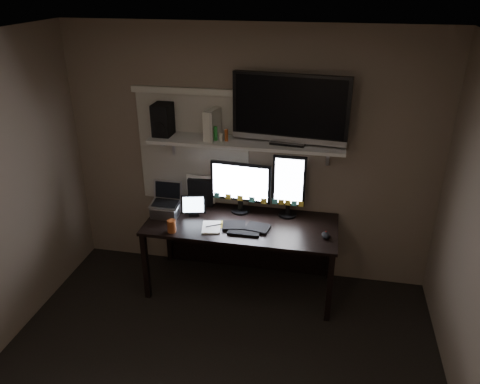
% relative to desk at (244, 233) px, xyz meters
% --- Properties ---
extents(ceiling, '(3.60, 3.60, 0.00)m').
position_rel_desk_xyz_m(ceiling, '(0.00, -1.55, 1.95)').
color(ceiling, silver).
rests_on(ceiling, back_wall).
extents(back_wall, '(3.60, 0.00, 3.60)m').
position_rel_desk_xyz_m(back_wall, '(0.00, 0.25, 0.70)').
color(back_wall, '#766455').
rests_on(back_wall, floor).
extents(window_blinds, '(1.10, 0.02, 1.10)m').
position_rel_desk_xyz_m(window_blinds, '(-0.55, 0.24, 0.75)').
color(window_blinds, beige).
rests_on(window_blinds, back_wall).
extents(desk, '(1.80, 0.75, 0.73)m').
position_rel_desk_xyz_m(desk, '(0.00, 0.00, 0.00)').
color(desk, black).
rests_on(desk, floor).
extents(wall_shelf, '(1.80, 0.35, 0.03)m').
position_rel_desk_xyz_m(wall_shelf, '(0.00, 0.08, 0.91)').
color(wall_shelf, beige).
rests_on(wall_shelf, back_wall).
extents(monitor_landscape, '(0.60, 0.11, 0.52)m').
position_rel_desk_xyz_m(monitor_landscape, '(-0.06, 0.12, 0.44)').
color(monitor_landscape, black).
rests_on(monitor_landscape, desk).
extents(monitor_portrait, '(0.31, 0.07, 0.63)m').
position_rel_desk_xyz_m(monitor_portrait, '(0.41, 0.12, 0.49)').
color(monitor_portrait, black).
rests_on(monitor_portrait, desk).
extents(keyboard, '(0.45, 0.18, 0.03)m').
position_rel_desk_xyz_m(keyboard, '(0.06, -0.21, 0.19)').
color(keyboard, black).
rests_on(keyboard, desk).
extents(mouse, '(0.09, 0.12, 0.04)m').
position_rel_desk_xyz_m(mouse, '(0.79, -0.23, 0.20)').
color(mouse, black).
rests_on(mouse, desk).
extents(notepad, '(0.21, 0.26, 0.01)m').
position_rel_desk_xyz_m(notepad, '(-0.26, -0.27, 0.18)').
color(notepad, white).
rests_on(notepad, desk).
extents(tablet, '(0.26, 0.15, 0.21)m').
position_rel_desk_xyz_m(tablet, '(-0.48, -0.05, 0.28)').
color(tablet, black).
rests_on(tablet, desk).
extents(file_sorter, '(0.25, 0.13, 0.31)m').
position_rel_desk_xyz_m(file_sorter, '(-0.48, 0.19, 0.33)').
color(file_sorter, black).
rests_on(file_sorter, desk).
extents(laptop, '(0.29, 0.23, 0.32)m').
position_rel_desk_xyz_m(laptop, '(-0.75, -0.12, 0.34)').
color(laptop, '#ACACB1').
rests_on(laptop, desk).
extents(cup, '(0.08, 0.08, 0.12)m').
position_rel_desk_xyz_m(cup, '(-0.59, -0.40, 0.23)').
color(cup, brown).
rests_on(cup, desk).
extents(sticky_notes, '(0.35, 0.30, 0.00)m').
position_rel_desk_xyz_m(sticky_notes, '(-0.13, -0.22, 0.18)').
color(sticky_notes, yellow).
rests_on(sticky_notes, desk).
extents(tv, '(1.05, 0.29, 0.62)m').
position_rel_desk_xyz_m(tv, '(0.39, 0.09, 1.24)').
color(tv, black).
rests_on(tv, wall_shelf).
extents(game_console, '(0.12, 0.24, 0.27)m').
position_rel_desk_xyz_m(game_console, '(-0.32, 0.08, 1.06)').
color(game_console, beige).
rests_on(game_console, wall_shelf).
extents(speaker, '(0.17, 0.21, 0.30)m').
position_rel_desk_xyz_m(speaker, '(-0.79, 0.10, 1.08)').
color(speaker, black).
rests_on(speaker, wall_shelf).
extents(bottles, '(0.21, 0.08, 0.13)m').
position_rel_desk_xyz_m(bottles, '(-0.27, 0.03, 0.99)').
color(bottles, '#A50F0C').
rests_on(bottles, wall_shelf).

